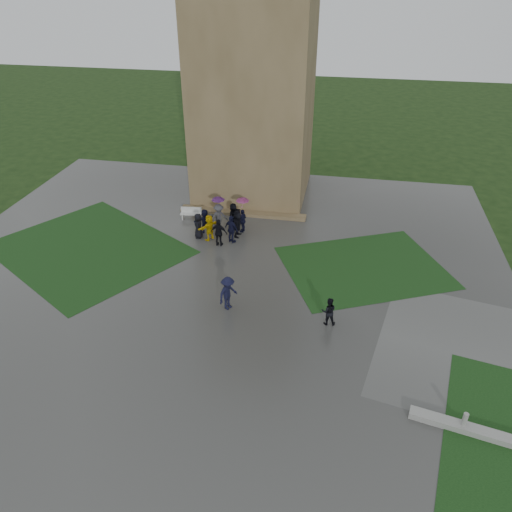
% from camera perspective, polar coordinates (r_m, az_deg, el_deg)
% --- Properties ---
extents(ground, '(120.00, 120.00, 0.00)m').
position_cam_1_polar(ground, '(26.84, -6.24, -5.13)').
color(ground, black).
extents(plaza, '(34.00, 34.00, 0.02)m').
position_cam_1_polar(plaza, '(28.41, -5.13, -2.78)').
color(plaza, '#363633').
rests_on(plaza, ground).
extents(lawn_inset_left, '(14.10, 13.46, 0.01)m').
position_cam_1_polar(lawn_inset_left, '(33.01, -18.59, 0.79)').
color(lawn_inset_left, black).
rests_on(lawn_inset_left, plaza).
extents(lawn_inset_right, '(11.12, 10.15, 0.01)m').
position_cam_1_polar(lawn_inset_right, '(30.12, 12.22, -1.25)').
color(lawn_inset_right, black).
rests_on(lawn_inset_right, plaza).
extents(tower, '(8.00, 8.00, 18.00)m').
position_cam_1_polar(tower, '(36.92, -0.22, 20.46)').
color(tower, brown).
rests_on(tower, ground).
extents(tower_plinth, '(9.00, 0.80, 0.22)m').
position_cam_1_polar(tower_plinth, '(35.59, -1.53, 4.95)').
color(tower_plinth, brown).
rests_on(tower_plinth, plaza).
extents(bench, '(1.50, 0.62, 0.84)m').
position_cam_1_polar(bench, '(35.07, -7.42, 4.87)').
color(bench, beige).
rests_on(bench, plaza).
extents(visitor_cluster, '(3.58, 3.97, 2.47)m').
position_cam_1_polar(visitor_cluster, '(32.52, -3.78, 3.94)').
color(visitor_cluster, black).
rests_on(visitor_cluster, plaza).
extents(pedestrian_mid, '(1.14, 1.36, 1.88)m').
position_cam_1_polar(pedestrian_mid, '(25.65, -3.23, -4.26)').
color(pedestrian_mid, black).
rests_on(pedestrian_mid, plaza).
extents(pedestrian_near, '(0.78, 0.51, 1.51)m').
position_cam_1_polar(pedestrian_near, '(24.93, 8.30, -6.27)').
color(pedestrian_near, black).
rests_on(pedestrian_near, plaza).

